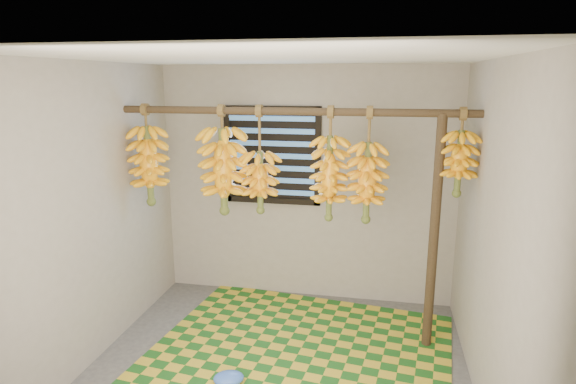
% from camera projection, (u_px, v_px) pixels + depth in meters
% --- Properties ---
extents(floor, '(3.00, 3.00, 0.01)m').
position_uv_depth(floor, '(274.00, 376.00, 3.76)').
color(floor, '#464646').
rests_on(floor, ground).
extents(ceiling, '(3.00, 3.00, 0.01)m').
position_uv_depth(ceiling, '(272.00, 57.00, 3.20)').
color(ceiling, silver).
rests_on(ceiling, wall_back).
extents(wall_back, '(3.00, 0.01, 2.40)m').
position_uv_depth(wall_back, '(306.00, 185.00, 4.92)').
color(wall_back, gray).
rests_on(wall_back, floor).
extents(wall_left, '(0.01, 3.00, 2.40)m').
position_uv_depth(wall_left, '(86.00, 218.00, 3.77)').
color(wall_left, gray).
rests_on(wall_left, floor).
extents(wall_right, '(0.01, 3.00, 2.40)m').
position_uv_depth(wall_right, '(494.00, 243.00, 3.20)').
color(wall_right, gray).
rests_on(wall_right, floor).
extents(window, '(1.00, 0.04, 1.00)m').
position_uv_depth(window, '(272.00, 156.00, 4.89)').
color(window, black).
rests_on(window, wall_back).
extents(hanging_pole, '(3.00, 0.06, 0.06)m').
position_uv_depth(hanging_pole, '(292.00, 111.00, 3.97)').
color(hanging_pole, '#3F2F1E').
rests_on(hanging_pole, wall_left).
extents(support_post, '(0.08, 0.08, 2.00)m').
position_uv_depth(support_post, '(434.00, 236.00, 3.97)').
color(support_post, '#3F2F1E').
rests_on(support_post, floor).
extents(woven_mat, '(2.68, 2.25, 0.01)m').
position_uv_depth(woven_mat, '(301.00, 348.00, 4.13)').
color(woven_mat, '#195218').
rests_on(woven_mat, floor).
extents(plastic_bag, '(0.28, 0.24, 0.10)m').
position_uv_depth(plastic_bag, '(229.00, 378.00, 3.63)').
color(plastic_bag, blue).
rests_on(plastic_bag, woven_mat).
extents(banana_bunch_a, '(0.33, 0.33, 0.90)m').
position_uv_depth(banana_bunch_a, '(149.00, 166.00, 4.33)').
color(banana_bunch_a, brown).
rests_on(banana_bunch_a, hanging_pole).
extents(banana_bunch_b, '(0.39, 0.39, 0.95)m').
position_uv_depth(banana_bunch_b, '(223.00, 171.00, 4.20)').
color(banana_bunch_b, brown).
rests_on(banana_bunch_b, hanging_pole).
extents(banana_bunch_c, '(0.33, 0.33, 0.93)m').
position_uv_depth(banana_bunch_c, '(260.00, 182.00, 4.16)').
color(banana_bunch_c, brown).
rests_on(banana_bunch_c, hanging_pole).
extents(banana_bunch_d, '(0.32, 0.32, 0.96)m').
position_uv_depth(banana_bunch_d, '(329.00, 178.00, 4.03)').
color(banana_bunch_d, brown).
rests_on(banana_bunch_d, hanging_pole).
extents(banana_bunch_e, '(0.31, 0.31, 0.96)m').
position_uv_depth(banana_bunch_e, '(367.00, 183.00, 3.98)').
color(banana_bunch_e, brown).
rests_on(banana_bunch_e, hanging_pole).
extents(banana_bunch_f, '(0.29, 0.29, 0.70)m').
position_uv_depth(banana_bunch_f, '(459.00, 163.00, 3.80)').
color(banana_bunch_f, brown).
rests_on(banana_bunch_f, hanging_pole).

